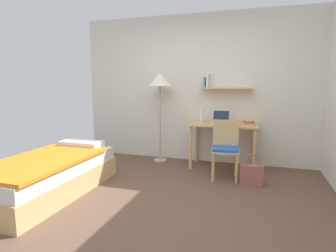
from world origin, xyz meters
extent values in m
plane|color=brown|center=(0.00, 0.00, 0.00)|extent=(5.28, 5.28, 0.00)
cube|color=silver|center=(0.00, 2.02, 1.30)|extent=(4.40, 0.05, 2.60)
cube|color=tan|center=(0.47, 1.89, 1.32)|extent=(0.87, 0.22, 0.02)
cube|color=#3384C6|center=(0.11, 1.92, 1.42)|extent=(0.03, 0.13, 0.17)
cube|color=silver|center=(0.16, 1.91, 1.45)|extent=(0.03, 0.16, 0.23)
cube|color=tan|center=(-1.52, -0.11, 0.14)|extent=(0.90, 1.88, 0.28)
cube|color=silver|center=(-1.52, -0.11, 0.36)|extent=(0.86, 1.82, 0.16)
cube|color=orange|center=(-1.52, -0.23, 0.46)|extent=(0.92, 1.54, 0.04)
cube|color=white|center=(-1.52, 0.62, 0.49)|extent=(0.63, 0.28, 0.10)
cube|color=tan|center=(0.47, 1.70, 0.73)|extent=(1.10, 0.57, 0.03)
cylinder|color=tan|center=(-0.03, 1.46, 0.36)|extent=(0.06, 0.06, 0.72)
cylinder|color=tan|center=(0.97, 1.46, 0.36)|extent=(0.06, 0.06, 0.72)
cylinder|color=tan|center=(-0.03, 1.94, 0.36)|extent=(0.06, 0.06, 0.72)
cylinder|color=tan|center=(0.97, 1.94, 0.36)|extent=(0.06, 0.06, 0.72)
cube|color=tan|center=(0.57, 1.13, 0.43)|extent=(0.44, 0.43, 0.03)
cube|color=blue|center=(0.57, 1.13, 0.46)|extent=(0.40, 0.39, 0.04)
cube|color=tan|center=(0.55, 1.31, 0.67)|extent=(0.38, 0.08, 0.39)
cylinder|color=tan|center=(0.42, 0.96, 0.21)|extent=(0.04, 0.04, 0.41)
cylinder|color=tan|center=(0.75, 0.99, 0.21)|extent=(0.04, 0.04, 0.41)
cylinder|color=tan|center=(0.38, 1.27, 0.21)|extent=(0.04, 0.04, 0.41)
cylinder|color=tan|center=(0.71, 1.31, 0.21)|extent=(0.04, 0.04, 0.41)
cylinder|color=#B2A893|center=(-0.66, 1.75, 0.01)|extent=(0.24, 0.24, 0.02)
cylinder|color=#B2A893|center=(-0.66, 1.75, 0.69)|extent=(0.03, 0.03, 1.34)
cone|color=silver|center=(-0.66, 1.75, 1.47)|extent=(0.41, 0.41, 0.22)
cube|color=#B7BABF|center=(0.41, 1.71, 0.75)|extent=(0.30, 0.24, 0.01)
cube|color=#B7BABF|center=(0.41, 1.79, 0.86)|extent=(0.29, 0.10, 0.21)
cube|color=black|center=(0.41, 1.78, 0.86)|extent=(0.26, 0.08, 0.18)
cylinder|color=silver|center=(0.08, 1.78, 0.86)|extent=(0.06, 0.06, 0.24)
cube|color=orange|center=(0.88, 1.76, 0.76)|extent=(0.18, 0.25, 0.03)
cube|color=purple|center=(0.86, 1.74, 0.79)|extent=(0.18, 0.21, 0.03)
cube|color=gold|center=(0.87, 1.74, 0.81)|extent=(0.14, 0.20, 0.02)
cube|color=#99564C|center=(0.95, 1.00, 0.14)|extent=(0.32, 0.13, 0.28)
torus|color=#99564C|center=(0.95, 1.00, 0.33)|extent=(0.22, 0.02, 0.22)
camera|label=1|loc=(0.96, -2.85, 1.39)|focal=29.40mm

